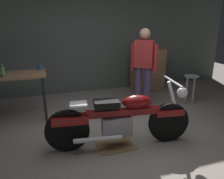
{
  "coord_description": "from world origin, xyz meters",
  "views": [
    {
      "loc": [
        -1.29,
        -3.0,
        1.9
      ],
      "look_at": [
        -0.06,
        0.7,
        0.65
      ],
      "focal_mm": 36.88,
      "sensor_mm": 36.0,
      "label": 1
    }
  ],
  "objects": [
    {
      "name": "bottle",
      "position": [
        -1.85,
        1.22,
        1.0
      ],
      "size": [
        0.06,
        0.06,
        0.24
      ],
      "color": "#4C8C4C",
      "rests_on": "workbench"
    },
    {
      "name": "drip_tray",
      "position": [
        -0.27,
        -0.09,
        0.01
      ],
      "size": [
        0.56,
        0.4,
        0.01
      ],
      "primitive_type": "cube",
      "color": "olive",
      "rests_on": "ground_plane"
    },
    {
      "name": "mug_blue_enamel",
      "position": [
        -1.24,
        1.6,
        0.95
      ],
      "size": [
        0.12,
        0.09,
        0.09
      ],
      "color": "#2D51AD",
      "rests_on": "workbench"
    },
    {
      "name": "workbench",
      "position": [
        -1.8,
        1.39,
        0.79
      ],
      "size": [
        1.3,
        0.64,
        0.9
      ],
      "color": "#99724C",
      "rests_on": "ground_plane"
    },
    {
      "name": "ground_plane",
      "position": [
        0.0,
        0.0,
        0.0
      ],
      "size": [
        12.0,
        12.0,
        0.0
      ],
      "primitive_type": "plane",
      "color": "gray"
    },
    {
      "name": "shop_stool",
      "position": [
        1.95,
        1.13,
        0.5
      ],
      "size": [
        0.32,
        0.32,
        0.64
      ],
      "color": "#B2B2B7",
      "rests_on": "ground_plane"
    },
    {
      "name": "wooden_dresser",
      "position": [
        1.47,
        2.3,
        0.55
      ],
      "size": [
        0.8,
        0.47,
        1.1
      ],
      "color": "#99724C",
      "rests_on": "ground_plane"
    },
    {
      "name": "person_standing",
      "position": [
        0.83,
        1.27,
        0.93
      ],
      "size": [
        0.46,
        0.41,
        1.67
      ],
      "rotation": [
        0.0,
        0.0,
        2.44
      ],
      "color": "#554774",
      "rests_on": "ground_plane"
    },
    {
      "name": "motorcycle",
      "position": [
        -0.18,
        -0.09,
        0.45
      ],
      "size": [
        2.18,
        0.64,
        1.0
      ],
      "rotation": [
        0.0,
        0.0,
        -0.14
      ],
      "color": "black",
      "rests_on": "ground_plane"
    },
    {
      "name": "back_wall",
      "position": [
        0.0,
        2.8,
        1.55
      ],
      "size": [
        8.0,
        0.12,
        3.1
      ],
      "primitive_type": "cube",
      "color": "#56605B",
      "rests_on": "ground_plane"
    }
  ]
}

